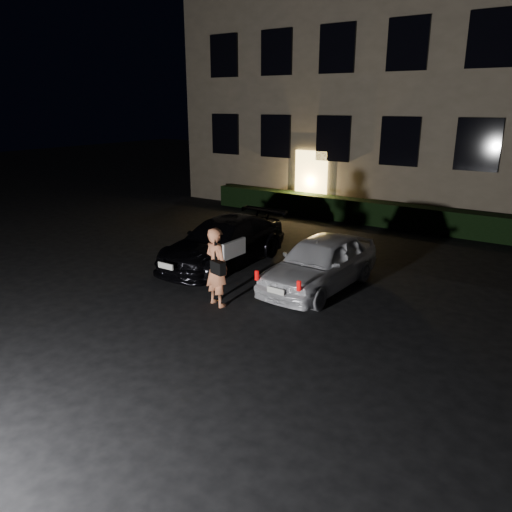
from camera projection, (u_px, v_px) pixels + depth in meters
The scene contains 6 objects.
ground at pixel (203, 329), 9.90m from camera, with size 80.00×80.00×0.00m, color black.
building at pixel (440, 59), 19.98m from camera, with size 20.00×8.11×12.00m.
hedge at pixel (390, 215), 18.07m from camera, with size 15.00×0.70×0.85m, color black.
sedan at pixel (224, 242), 13.74m from camera, with size 1.90×4.49×1.27m.
hatch at pixel (320, 262), 11.94m from camera, with size 1.69×3.86×1.29m.
man at pixel (217, 267), 10.84m from camera, with size 0.74×0.59×1.77m.
Camera 1 is at (5.97, -6.87, 4.29)m, focal length 35.00 mm.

